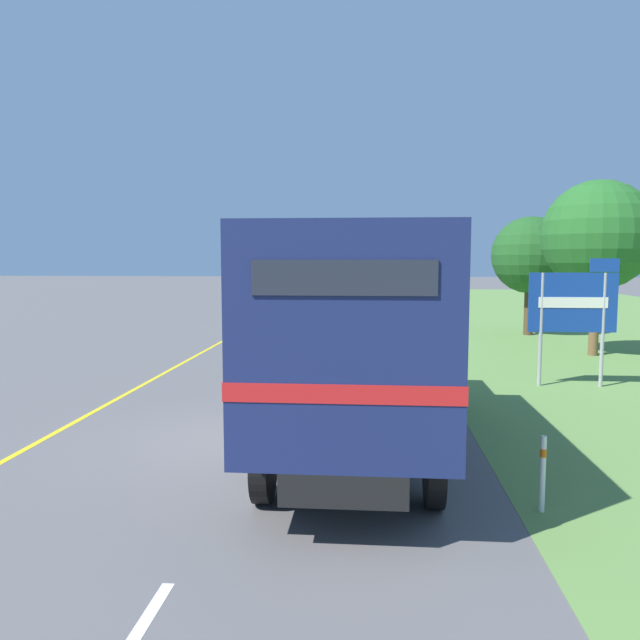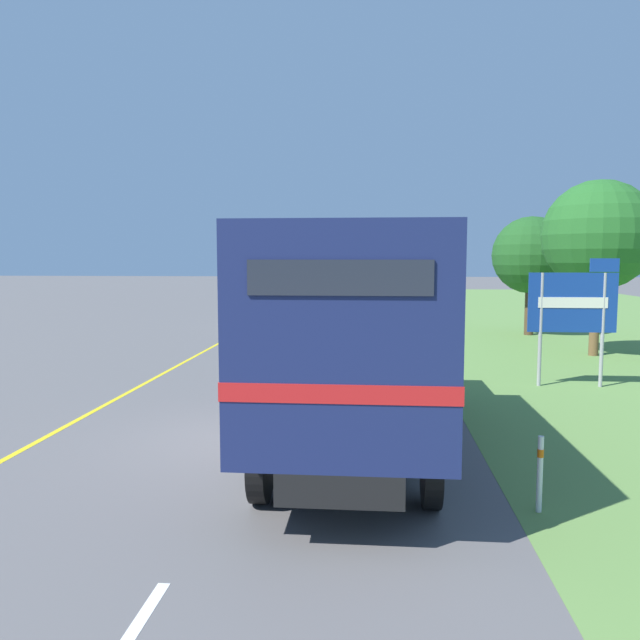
{
  "view_description": "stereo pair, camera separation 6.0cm",
  "coord_description": "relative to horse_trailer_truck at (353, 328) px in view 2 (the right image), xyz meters",
  "views": [
    {
      "loc": [
        1.92,
        -10.36,
        3.09
      ],
      "look_at": [
        0.3,
        8.81,
        1.2
      ],
      "focal_mm": 35.0,
      "sensor_mm": 36.0,
      "label": 1
    },
    {
      "loc": [
        1.98,
        -10.35,
        3.09
      ],
      "look_at": [
        0.3,
        8.81,
        1.2
      ],
      "focal_mm": 35.0,
      "sensor_mm": 36.0,
      "label": 2
    }
  ],
  "objects": [
    {
      "name": "edge_line_yellow",
      "position": [
        -5.33,
        19.75,
        -1.96
      ],
      "size": [
        0.12,
        69.66,
        0.01
      ],
      "primitive_type": "cube",
      "color": "yellow",
      "rests_on": "ground"
    },
    {
      "name": "grass_shoulder",
      "position": [
        12.07,
        19.75,
        -1.96
      ],
      "size": [
        20.0,
        69.66,
        0.01
      ],
      "primitive_type": "cube",
      "color": "#608942",
      "rests_on": "ground"
    },
    {
      "name": "highway_sign",
      "position": [
        5.13,
        5.31,
        0.01
      ],
      "size": [
        2.08,
        0.09,
        3.1
      ],
      "color": "#9E9EA3",
      "rests_on": "ground"
    },
    {
      "name": "roadside_tree_mid",
      "position": [
        6.64,
        15.81,
        1.27
      ],
      "size": [
        3.1,
        3.1,
        4.8
      ],
      "color": "#4C3823",
      "rests_on": "ground"
    },
    {
      "name": "centre_dash_mid_b",
      "position": [
        -1.63,
        13.94,
        -1.96
      ],
      "size": [
        0.12,
        2.6,
        0.01
      ],
      "primitive_type": "cube",
      "color": "white",
      "rests_on": "ground"
    },
    {
      "name": "lead_car_grey_ahead",
      "position": [
        0.28,
        30.18,
        -1.05
      ],
      "size": [
        1.8,
        4.54,
        1.79
      ],
      "color": "black",
      "rests_on": "ground"
    },
    {
      "name": "centre_dash_near",
      "position": [
        -1.63,
        0.74,
        -1.96
      ],
      "size": [
        0.12,
        2.6,
        0.01
      ],
      "primitive_type": "cube",
      "color": "white",
      "rests_on": "ground"
    },
    {
      "name": "horse_trailer_truck",
      "position": [
        0.0,
        0.0,
        0.0
      ],
      "size": [
        2.51,
        8.32,
        3.49
      ],
      "color": "black",
      "rests_on": "ground"
    },
    {
      "name": "lead_car_black_ahead",
      "position": [
        -3.71,
        44.52,
        -0.96
      ],
      "size": [
        1.8,
        4.54,
        2.0
      ],
      "color": "black",
      "rests_on": "ground"
    },
    {
      "name": "centre_dash_mid_a",
      "position": [
        -1.63,
        7.34,
        -1.96
      ],
      "size": [
        0.12,
        2.6,
        0.01
      ],
      "primitive_type": "cube",
      "color": "white",
      "rests_on": "ground"
    },
    {
      "name": "centre_dash_farthest",
      "position": [
        -1.63,
        27.14,
        -1.96
      ],
      "size": [
        0.12,
        2.6,
        0.01
      ],
      "primitive_type": "cube",
      "color": "white",
      "rests_on": "ground"
    },
    {
      "name": "ground_plane",
      "position": [
        -1.63,
        0.27,
        -1.96
      ],
      "size": [
        200.0,
        200.0,
        0.0
      ],
      "primitive_type": "plane",
      "color": "#5B5959"
    },
    {
      "name": "roadside_tree_near",
      "position": [
        7.37,
        10.39,
        1.86
      ],
      "size": [
        3.46,
        3.46,
        5.57
      ],
      "color": "brown",
      "rests_on": "ground"
    },
    {
      "name": "centre_dash_far",
      "position": [
        -1.63,
        20.54,
        -1.96
      ],
      "size": [
        0.12,
        2.6,
        0.01
      ],
      "primitive_type": "cube",
      "color": "white",
      "rests_on": "ground"
    },
    {
      "name": "delineator_post",
      "position": [
        2.37,
        -2.51,
        -1.46
      ],
      "size": [
        0.08,
        0.08,
        0.95
      ],
      "color": "white",
      "rests_on": "ground"
    },
    {
      "name": "lead_car_white",
      "position": [
        -3.48,
        17.86,
        -1.03
      ],
      "size": [
        1.8,
        3.93,
        1.83
      ],
      "color": "black",
      "rests_on": "ground"
    }
  ]
}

